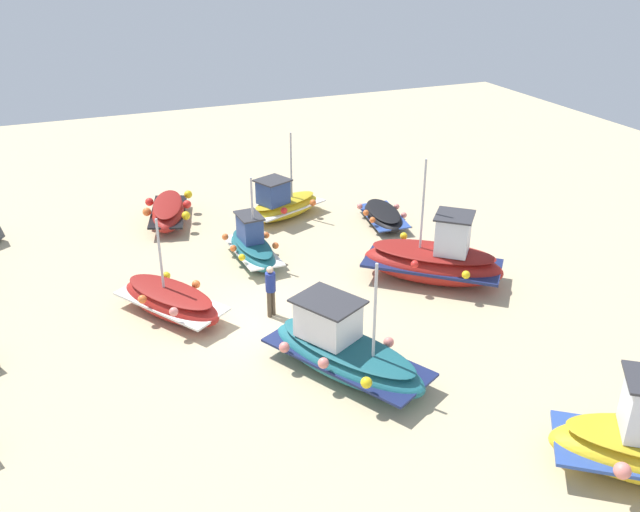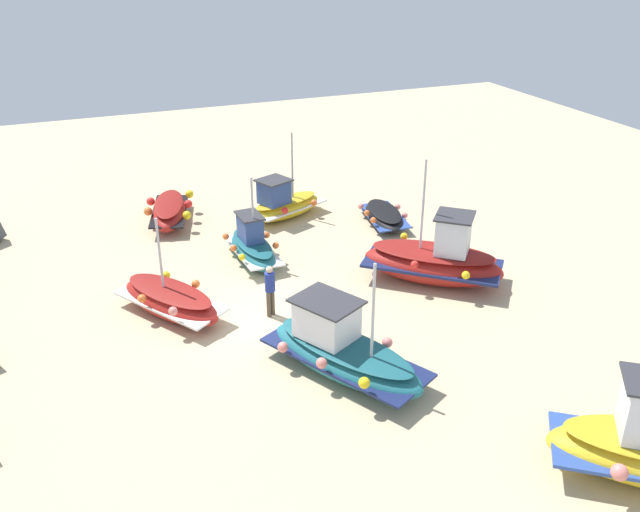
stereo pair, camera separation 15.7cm
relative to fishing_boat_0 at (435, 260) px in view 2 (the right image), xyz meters
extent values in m
plane|color=#C6B289|center=(-0.19, 6.41, -0.77)|extent=(56.30, 56.30, 0.00)
ellipsoid|color=maroon|center=(0.04, 0.05, -0.19)|extent=(4.66, 4.93, 1.21)
cube|color=navy|center=(0.04, 0.05, -0.13)|extent=(4.58, 4.82, 0.13)
ellipsoid|color=maroon|center=(0.04, 0.05, 0.30)|extent=(4.09, 4.33, 0.22)
cube|color=silver|center=(-0.36, -0.41, 1.03)|extent=(1.55, 1.55, 1.28)
cube|color=#333338|center=(-0.36, -0.41, 1.70)|extent=(1.80, 1.79, 0.06)
cylinder|color=#B7B7BC|center=(0.35, 0.40, 1.96)|extent=(0.08, 0.08, 3.13)
sphere|color=yellow|center=(1.70, 0.27, 0.24)|extent=(0.27, 0.27, 0.27)
sphere|color=red|center=(-0.51, 1.09, 0.28)|extent=(0.27, 0.27, 0.27)
sphere|color=orange|center=(0.60, -0.99, 0.15)|extent=(0.27, 0.27, 0.27)
sphere|color=yellow|center=(-1.61, -0.17, 0.17)|extent=(0.27, 0.27, 0.27)
ellipsoid|color=#1E6670|center=(-3.77, 5.02, -0.32)|extent=(5.15, 3.81, 0.91)
cube|color=navy|center=(-3.77, 5.02, -0.28)|extent=(5.01, 3.78, 0.08)
ellipsoid|color=#1A565F|center=(-3.77, 5.02, 0.06)|extent=(4.53, 3.35, 0.15)
cube|color=white|center=(-3.19, 5.32, 0.65)|extent=(1.87, 1.74, 1.05)
cube|color=#333338|center=(-3.19, 5.32, 1.21)|extent=(2.17, 2.01, 0.06)
cylinder|color=#B7B7BC|center=(-4.53, 4.62, 1.47)|extent=(0.08, 0.08, 2.69)
sphere|color=yellow|center=(-5.44, 5.25, 0.07)|extent=(0.30, 0.30, 0.30)
sphere|color=#EA7F75|center=(-3.92, 3.83, -0.01)|extent=(0.30, 0.30, 0.30)
sphere|color=#EA7F75|center=(-4.22, 5.89, 0.04)|extent=(0.30, 0.30, 0.30)
sphere|color=red|center=(-2.70, 4.47, 0.05)|extent=(0.30, 0.30, 0.30)
sphere|color=#EA7F75|center=(-3.00, 6.53, -0.06)|extent=(0.30, 0.30, 0.30)
sphere|color=#EA7F75|center=(-10.19, 1.71, 0.08)|extent=(0.36, 0.36, 0.36)
ellipsoid|color=gold|center=(7.38, 2.76, -0.38)|extent=(2.73, 3.81, 0.88)
cube|color=white|center=(7.38, 2.76, -0.34)|extent=(2.69, 3.68, 0.17)
ellipsoid|color=gold|center=(7.38, 2.76, -0.05)|extent=(2.37, 3.34, 0.21)
cube|color=#2D4784|center=(7.13, 3.35, 0.49)|extent=(1.32, 1.35, 0.96)
cube|color=#333338|center=(7.13, 3.35, 1.00)|extent=(1.53, 1.57, 0.06)
cylinder|color=#B7B7BC|center=(7.53, 2.40, 1.40)|extent=(0.08, 0.08, 2.77)
sphere|color=orange|center=(6.92, 1.68, -0.14)|extent=(0.27, 0.27, 0.27)
sphere|color=#EA7F75|center=(8.15, 3.08, -0.07)|extent=(0.27, 0.27, 0.27)
sphere|color=red|center=(6.29, 3.19, -0.03)|extent=(0.27, 0.27, 0.27)
ellipsoid|color=maroon|center=(8.64, 7.41, -0.33)|extent=(3.98, 2.27, 0.94)
cube|color=black|center=(8.64, 7.41, -0.29)|extent=(3.84, 2.25, 0.13)
ellipsoid|color=maroon|center=(8.64, 7.41, 0.04)|extent=(3.49, 1.97, 0.19)
sphere|color=yellow|center=(9.45, 6.38, 0.03)|extent=(0.35, 0.35, 0.35)
sphere|color=red|center=(9.35, 8.03, -0.03)|extent=(0.35, 0.35, 0.35)
sphere|color=red|center=(8.43, 6.65, -0.02)|extent=(0.35, 0.35, 0.35)
sphere|color=orange|center=(8.33, 8.31, -0.05)|extent=(0.35, 0.35, 0.35)
sphere|color=yellow|center=(7.42, 6.93, -0.09)|extent=(0.35, 0.35, 0.35)
ellipsoid|color=maroon|center=(1.11, 8.81, -0.32)|extent=(4.12, 3.27, 0.99)
cube|color=white|center=(1.11, 8.81, -0.27)|extent=(3.99, 3.19, 0.16)
ellipsoid|color=maroon|center=(1.11, 8.81, 0.07)|extent=(3.61, 2.84, 0.22)
cylinder|color=#B7B7BC|center=(1.33, 8.94, 1.29)|extent=(0.08, 0.08, 2.29)
sphere|color=yellow|center=(2.41, 8.67, -0.04)|extent=(0.27, 0.27, 0.27)
sphere|color=orange|center=(0.99, 9.66, 0.03)|extent=(0.27, 0.27, 0.27)
sphere|color=orange|center=(1.22, 7.95, 0.09)|extent=(0.27, 0.27, 0.27)
sphere|color=#EA7F75|center=(-0.19, 8.94, 0.08)|extent=(0.27, 0.27, 0.27)
ellipsoid|color=#1E6670|center=(3.84, 5.29, -0.39)|extent=(3.36, 1.42, 0.81)
cube|color=white|center=(3.84, 5.29, -0.35)|extent=(3.23, 1.44, 0.11)
ellipsoid|color=#1A565F|center=(3.84, 5.29, -0.07)|extent=(2.95, 1.23, 0.17)
cube|color=#2D4784|center=(4.03, 5.30, 0.45)|extent=(1.09, 0.74, 0.92)
cube|color=#333338|center=(4.03, 5.30, 0.94)|extent=(1.26, 0.86, 0.06)
cylinder|color=#B7B7BC|center=(3.66, 5.29, 1.24)|extent=(0.08, 0.08, 2.50)
sphere|color=yellow|center=(2.88, 5.97, -0.08)|extent=(0.24, 0.24, 0.24)
sphere|color=orange|center=(3.41, 4.56, -0.11)|extent=(0.24, 0.24, 0.24)
sphere|color=orange|center=(3.80, 6.01, -0.13)|extent=(0.24, 0.24, 0.24)
sphere|color=orange|center=(4.33, 4.60, -0.07)|extent=(0.24, 0.24, 0.24)
sphere|color=orange|center=(4.73, 6.05, -0.05)|extent=(0.24, 0.24, 0.24)
ellipsoid|color=black|center=(5.17, -0.72, -0.47)|extent=(3.29, 1.78, 0.67)
cube|color=#2D4C9E|center=(5.17, -0.72, -0.44)|extent=(3.17, 1.78, 0.12)
ellipsoid|color=black|center=(5.17, -0.72, -0.22)|extent=(2.90, 1.54, 0.15)
sphere|color=orange|center=(4.42, 0.14, -0.21)|extent=(0.24, 0.24, 0.24)
sphere|color=#EA7F75|center=(4.63, -1.39, -0.31)|extent=(0.24, 0.24, 0.24)
sphere|color=orange|center=(5.29, 0.01, -0.24)|extent=(0.24, 0.24, 0.24)
sphere|color=#EA7F75|center=(5.49, -1.52, -0.28)|extent=(0.24, 0.24, 0.24)
sphere|color=#EA7F75|center=(6.15, -0.13, -0.29)|extent=(0.24, 0.24, 0.24)
cylinder|color=brown|center=(-0.09, 5.86, -0.33)|extent=(0.14, 0.14, 0.88)
cylinder|color=brown|center=(-0.16, 6.00, -0.33)|extent=(0.14, 0.14, 0.88)
cylinder|color=navy|center=(-0.12, 5.93, 0.42)|extent=(0.32, 0.32, 0.61)
sphere|color=tan|center=(-0.12, 5.93, 0.83)|extent=(0.22, 0.22, 0.22)
camera|label=1|loc=(-17.59, 11.54, 10.10)|focal=37.93mm
camera|label=2|loc=(-17.65, 11.39, 10.10)|focal=37.93mm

